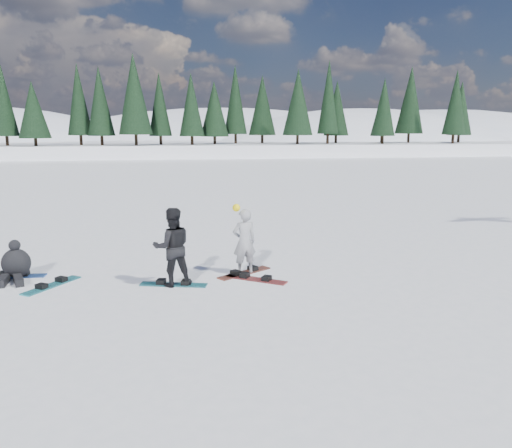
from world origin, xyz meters
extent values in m
plane|color=white|center=(0.00, 0.00, 0.00)|extent=(420.00, 420.00, 0.00)
cube|color=white|center=(0.00, 55.00, -1.00)|extent=(90.00, 14.00, 5.00)
ellipsoid|color=white|center=(20.00, 200.00, -14.63)|extent=(182.00, 140.00, 53.20)
ellipsoid|color=white|center=(110.00, 185.00, -13.86)|extent=(156.00, 120.00, 50.40)
ellipsoid|color=white|center=(60.00, 150.00, -12.38)|extent=(117.00, 90.00, 45.00)
cone|color=black|center=(-20.73, 55.00, 5.25)|extent=(3.20, 3.20, 7.50)
cone|color=black|center=(-17.27, 55.00, 5.25)|extent=(3.20, 3.20, 7.50)
cone|color=black|center=(-13.82, 55.00, 5.25)|extent=(3.20, 3.20, 7.50)
cone|color=black|center=(-10.36, 55.00, 5.25)|extent=(3.20, 3.20, 7.50)
cone|color=black|center=(-6.91, 55.00, 5.25)|extent=(3.20, 3.20, 7.50)
cone|color=black|center=(-3.45, 55.00, 5.25)|extent=(3.20, 3.20, 7.50)
cone|color=black|center=(0.00, 55.00, 5.25)|extent=(3.20, 3.20, 7.50)
cone|color=black|center=(3.45, 55.00, 5.25)|extent=(3.20, 3.20, 7.50)
cone|color=black|center=(6.91, 55.00, 5.25)|extent=(3.20, 3.20, 7.50)
cone|color=black|center=(10.36, 55.00, 5.25)|extent=(3.20, 3.20, 7.50)
cone|color=black|center=(13.82, 55.00, 5.25)|extent=(3.20, 3.20, 7.50)
cone|color=black|center=(17.27, 55.00, 5.25)|extent=(3.20, 3.20, 7.50)
cone|color=black|center=(20.73, 55.00, 5.25)|extent=(3.20, 3.20, 7.50)
cone|color=black|center=(24.18, 55.00, 5.25)|extent=(3.20, 3.20, 7.50)
cone|color=black|center=(27.64, 55.00, 5.25)|extent=(3.20, 3.20, 7.50)
cone|color=black|center=(31.09, 55.00, 5.25)|extent=(3.20, 3.20, 7.50)
cone|color=black|center=(34.55, 55.00, 5.25)|extent=(3.20, 3.20, 7.50)
cone|color=black|center=(38.00, 55.00, 5.25)|extent=(3.20, 3.20, 7.50)
imported|color=#B0B0B6|center=(-0.92, 1.13, 0.79)|extent=(0.64, 0.48, 1.58)
sphere|color=yellow|center=(-1.12, 1.01, 1.63)|extent=(0.18, 0.18, 0.18)
imported|color=black|center=(-2.61, 0.49, 0.88)|extent=(0.93, 0.77, 1.75)
ellipsoid|color=black|center=(-6.21, 1.67, 0.36)|extent=(0.76, 0.69, 0.69)
sphere|color=black|center=(-6.21, 1.67, 0.78)|extent=(0.26, 0.26, 0.26)
cube|color=black|center=(-6.05, 1.18, 0.09)|extent=(0.38, 0.62, 0.17)
cube|color=black|center=(-6.38, 1.18, 0.09)|extent=(0.22, 0.61, 0.17)
cube|color=maroon|center=(-0.92, 1.13, 0.01)|extent=(1.40, 1.07, 0.03)
cube|color=#187A85|center=(-2.61, 0.49, 0.01)|extent=(1.52, 0.66, 0.03)
cube|color=maroon|center=(-0.74, 0.57, 0.01)|extent=(1.39, 1.09, 0.03)
cube|color=teal|center=(-5.28, 0.88, 0.01)|extent=(1.07, 1.40, 0.03)
cube|color=#1A4391|center=(-6.35, 1.78, 0.01)|extent=(1.52, 0.40, 0.03)
camera|label=1|loc=(-2.59, -10.35, 3.43)|focal=35.00mm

